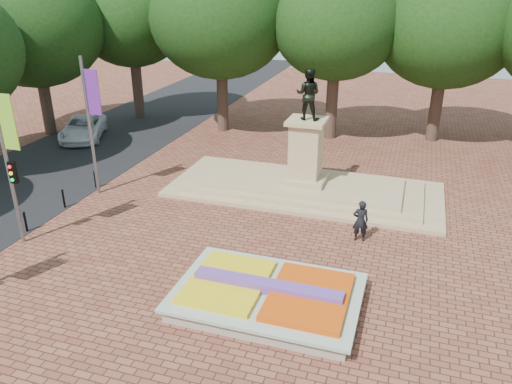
{
  "coord_description": "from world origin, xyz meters",
  "views": [
    {
      "loc": [
        5.06,
        -15.69,
        10.49
      ],
      "look_at": [
        -0.82,
        2.34,
        2.2
      ],
      "focal_mm": 35.0,
      "sensor_mm": 36.0,
      "label": 1
    }
  ],
  "objects_px": {
    "monument": "(305,176)",
    "pedestrian": "(360,221)",
    "flower_bed": "(268,295)",
    "van": "(83,128)"
  },
  "relations": [
    {
      "from": "van",
      "to": "pedestrian",
      "type": "distance_m",
      "value": 21.96
    },
    {
      "from": "monument",
      "to": "van",
      "type": "distance_m",
      "value": 17.26
    },
    {
      "from": "flower_bed",
      "to": "van",
      "type": "bearing_deg",
      "value": 140.98
    },
    {
      "from": "monument",
      "to": "van",
      "type": "xyz_separation_m",
      "value": [
        -16.7,
        4.37,
        -0.13
      ]
    },
    {
      "from": "pedestrian",
      "to": "monument",
      "type": "bearing_deg",
      "value": -66.1
    },
    {
      "from": "flower_bed",
      "to": "pedestrian",
      "type": "height_order",
      "value": "pedestrian"
    },
    {
      "from": "van",
      "to": "pedestrian",
      "type": "relative_size",
      "value": 2.93
    },
    {
      "from": "flower_bed",
      "to": "van",
      "type": "height_order",
      "value": "van"
    },
    {
      "from": "monument",
      "to": "pedestrian",
      "type": "height_order",
      "value": "monument"
    },
    {
      "from": "monument",
      "to": "van",
      "type": "relative_size",
      "value": 2.58
    }
  ]
}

